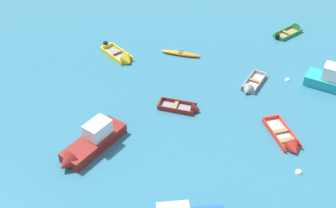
{
  "coord_description": "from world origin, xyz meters",
  "views": [
    {
      "loc": [
        -0.37,
        -6.95,
        20.3
      ],
      "look_at": [
        0.0,
        18.76,
        0.15
      ],
      "focal_mm": 43.92,
      "sensor_mm": 36.0,
      "label": 1
    }
  ],
  "objects_px": {
    "kayak_orange_center": "(181,53)",
    "rowboat_green_far_left": "(294,30)",
    "rowboat_grey_near_left": "(250,87)",
    "rowboat_maroon_outer_right": "(188,108)",
    "rowboat_red_outer_left": "(289,143)",
    "mooring_buoy_far_field": "(287,80)",
    "motor_launch_maroon_cluster_inner": "(90,143)",
    "mooring_buoy_trailing": "(299,173)",
    "rowboat_yellow_near_camera": "(122,58)"
  },
  "relations": [
    {
      "from": "kayak_orange_center",
      "to": "motor_launch_maroon_cluster_inner",
      "type": "bearing_deg",
      "value": -118.33
    },
    {
      "from": "rowboat_maroon_outer_right",
      "to": "mooring_buoy_trailing",
      "type": "distance_m",
      "value": 9.67
    },
    {
      "from": "kayak_orange_center",
      "to": "rowboat_maroon_outer_right",
      "type": "xyz_separation_m",
      "value": [
        0.24,
        -8.32,
        0.0
      ]
    },
    {
      "from": "rowboat_yellow_near_camera",
      "to": "kayak_orange_center",
      "type": "bearing_deg",
      "value": 8.24
    },
    {
      "from": "motor_launch_maroon_cluster_inner",
      "to": "rowboat_maroon_outer_right",
      "type": "xyz_separation_m",
      "value": [
        7.04,
        4.31,
        -0.41
      ]
    },
    {
      "from": "rowboat_red_outer_left",
      "to": "mooring_buoy_far_field",
      "type": "bearing_deg",
      "value": 76.63
    },
    {
      "from": "rowboat_yellow_near_camera",
      "to": "mooring_buoy_trailing",
      "type": "xyz_separation_m",
      "value": [
        12.68,
        -14.2,
        -0.2
      ]
    },
    {
      "from": "kayak_orange_center",
      "to": "rowboat_yellow_near_camera",
      "type": "distance_m",
      "value": 5.5
    },
    {
      "from": "mooring_buoy_far_field",
      "to": "mooring_buoy_trailing",
      "type": "distance_m",
      "value": 10.83
    },
    {
      "from": "rowboat_grey_near_left",
      "to": "mooring_buoy_trailing",
      "type": "distance_m",
      "value": 9.58
    },
    {
      "from": "rowboat_maroon_outer_right",
      "to": "motor_launch_maroon_cluster_inner",
      "type": "bearing_deg",
      "value": -148.53
    },
    {
      "from": "kayak_orange_center",
      "to": "rowboat_maroon_outer_right",
      "type": "height_order",
      "value": "rowboat_maroon_outer_right"
    },
    {
      "from": "rowboat_maroon_outer_right",
      "to": "mooring_buoy_trailing",
      "type": "relative_size",
      "value": 7.72
    },
    {
      "from": "kayak_orange_center",
      "to": "mooring_buoy_far_field",
      "type": "bearing_deg",
      "value": -25.43
    },
    {
      "from": "rowboat_red_outer_left",
      "to": "rowboat_yellow_near_camera",
      "type": "bearing_deg",
      "value": 137.51
    },
    {
      "from": "motor_launch_maroon_cluster_inner",
      "to": "rowboat_maroon_outer_right",
      "type": "bearing_deg",
      "value": 31.47
    },
    {
      "from": "motor_launch_maroon_cluster_inner",
      "to": "rowboat_grey_near_left",
      "type": "xyz_separation_m",
      "value": [
        12.43,
        7.08,
        -0.41
      ]
    },
    {
      "from": "rowboat_green_far_left",
      "to": "rowboat_yellow_near_camera",
      "type": "bearing_deg",
      "value": -163.01
    },
    {
      "from": "motor_launch_maroon_cluster_inner",
      "to": "rowboat_green_far_left",
      "type": "relative_size",
      "value": 1.53
    },
    {
      "from": "mooring_buoy_far_field",
      "to": "mooring_buoy_trailing",
      "type": "height_order",
      "value": "mooring_buoy_trailing"
    },
    {
      "from": "rowboat_yellow_near_camera",
      "to": "rowboat_maroon_outer_right",
      "type": "relative_size",
      "value": 1.1
    },
    {
      "from": "rowboat_green_far_left",
      "to": "rowboat_yellow_near_camera",
      "type": "relative_size",
      "value": 0.92
    },
    {
      "from": "mooring_buoy_trailing",
      "to": "kayak_orange_center",
      "type": "bearing_deg",
      "value": 115.77
    },
    {
      "from": "rowboat_grey_near_left",
      "to": "rowboat_maroon_outer_right",
      "type": "relative_size",
      "value": 1.01
    },
    {
      "from": "motor_launch_maroon_cluster_inner",
      "to": "rowboat_yellow_near_camera",
      "type": "bearing_deg",
      "value": 83.44
    },
    {
      "from": "rowboat_yellow_near_camera",
      "to": "rowboat_maroon_outer_right",
      "type": "bearing_deg",
      "value": -52.96
    },
    {
      "from": "mooring_buoy_far_field",
      "to": "mooring_buoy_trailing",
      "type": "relative_size",
      "value": 0.93
    },
    {
      "from": "rowboat_maroon_outer_right",
      "to": "mooring_buoy_far_field",
      "type": "bearing_deg",
      "value": 24.27
    },
    {
      "from": "motor_launch_maroon_cluster_inner",
      "to": "rowboat_yellow_near_camera",
      "type": "relative_size",
      "value": 1.41
    },
    {
      "from": "motor_launch_maroon_cluster_inner",
      "to": "kayak_orange_center",
      "type": "relative_size",
      "value": 1.44
    },
    {
      "from": "rowboat_grey_near_left",
      "to": "mooring_buoy_far_field",
      "type": "xyz_separation_m",
      "value": [
        3.47,
        1.22,
        -0.18
      ]
    },
    {
      "from": "kayak_orange_center",
      "to": "rowboat_grey_near_left",
      "type": "xyz_separation_m",
      "value": [
        5.62,
        -5.55,
        0.01
      ]
    },
    {
      "from": "rowboat_red_outer_left",
      "to": "kayak_orange_center",
      "type": "xyz_separation_m",
      "value": [
        -7.18,
        12.36,
        -0.0
      ]
    },
    {
      "from": "rowboat_green_far_left",
      "to": "kayak_orange_center",
      "type": "distance_m",
      "value": 12.7
    },
    {
      "from": "motor_launch_maroon_cluster_inner",
      "to": "rowboat_grey_near_left",
      "type": "relative_size",
      "value": 1.54
    },
    {
      "from": "rowboat_red_outer_left",
      "to": "kayak_orange_center",
      "type": "height_order",
      "value": "rowboat_red_outer_left"
    },
    {
      "from": "rowboat_yellow_near_camera",
      "to": "rowboat_maroon_outer_right",
      "type": "height_order",
      "value": "rowboat_yellow_near_camera"
    },
    {
      "from": "kayak_orange_center",
      "to": "rowboat_maroon_outer_right",
      "type": "bearing_deg",
      "value": -88.38
    },
    {
      "from": "rowboat_red_outer_left",
      "to": "rowboat_grey_near_left",
      "type": "bearing_deg",
      "value": 102.92
    },
    {
      "from": "rowboat_yellow_near_camera",
      "to": "mooring_buoy_far_field",
      "type": "bearing_deg",
      "value": -13.67
    },
    {
      "from": "kayak_orange_center",
      "to": "rowboat_grey_near_left",
      "type": "height_order",
      "value": "rowboat_grey_near_left"
    },
    {
      "from": "motor_launch_maroon_cluster_inner",
      "to": "rowboat_red_outer_left",
      "type": "relative_size",
      "value": 1.3
    },
    {
      "from": "rowboat_grey_near_left",
      "to": "mooring_buoy_trailing",
      "type": "xyz_separation_m",
      "value": [
        1.61,
        -9.44,
        -0.18
      ]
    },
    {
      "from": "mooring_buoy_far_field",
      "to": "kayak_orange_center",
      "type": "bearing_deg",
      "value": 154.57
    },
    {
      "from": "motor_launch_maroon_cluster_inner",
      "to": "rowboat_grey_near_left",
      "type": "height_order",
      "value": "motor_launch_maroon_cluster_inner"
    },
    {
      "from": "kayak_orange_center",
      "to": "rowboat_green_far_left",
      "type": "bearing_deg",
      "value": 20.77
    },
    {
      "from": "rowboat_green_far_left",
      "to": "mooring_buoy_far_field",
      "type": "bearing_deg",
      "value": -107.49
    },
    {
      "from": "rowboat_yellow_near_camera",
      "to": "rowboat_maroon_outer_right",
      "type": "xyz_separation_m",
      "value": [
        5.68,
        -7.53,
        -0.02
      ]
    },
    {
      "from": "rowboat_green_far_left",
      "to": "rowboat_maroon_outer_right",
      "type": "distance_m",
      "value": 17.32
    },
    {
      "from": "rowboat_red_outer_left",
      "to": "rowboat_green_far_left",
      "type": "relative_size",
      "value": 1.17
    }
  ]
}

